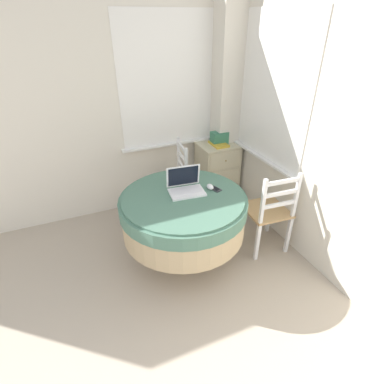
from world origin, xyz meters
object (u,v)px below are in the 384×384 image
(dining_chair_near_right_window, at_px, (269,212))
(dining_chair_near_back_window, at_px, (171,181))
(storage_box, at_px, (219,138))
(laptop, at_px, (186,186))
(round_dining_table, at_px, (183,212))
(computer_mouse, at_px, (210,187))
(book_on_cabinet, at_px, (219,144))
(cell_phone, at_px, (215,189))
(corner_cabinet, at_px, (217,171))

(dining_chair_near_right_window, bearing_deg, dining_chair_near_back_window, 123.86)
(storage_box, bearing_deg, laptop, -132.09)
(round_dining_table, bearing_deg, computer_mouse, 4.38)
(storage_box, xyz_separation_m, book_on_cabinet, (-0.03, -0.05, -0.06))
(cell_phone, height_order, corner_cabinet, corner_cabinet)
(cell_phone, distance_m, book_on_cabinet, 1.08)
(corner_cabinet, bearing_deg, dining_chair_near_right_window, -90.51)
(cell_phone, bearing_deg, computer_mouse, 144.73)
(dining_chair_near_right_window, height_order, storage_box, dining_chair_near_right_window)
(laptop, distance_m, cell_phone, 0.28)
(laptop, relative_size, dining_chair_near_right_window, 0.37)
(round_dining_table, distance_m, cell_phone, 0.36)
(round_dining_table, relative_size, corner_cabinet, 1.51)
(laptop, xyz_separation_m, corner_cabinet, (0.80, 0.90, -0.41))
(laptop, relative_size, computer_mouse, 3.86)
(dining_chair_near_right_window, bearing_deg, book_on_cabinet, 90.14)
(dining_chair_near_back_window, xyz_separation_m, corner_cabinet, (0.68, 0.13, -0.06))
(corner_cabinet, relative_size, book_on_cabinet, 2.98)
(storage_box, bearing_deg, cell_phone, -119.43)
(computer_mouse, distance_m, dining_chair_near_back_window, 0.89)
(laptop, bearing_deg, cell_phone, -17.09)
(computer_mouse, relative_size, corner_cabinet, 0.11)
(dining_chair_near_right_window, height_order, corner_cabinet, dining_chair_near_right_window)
(dining_chair_near_right_window, distance_m, book_on_cabinet, 1.14)
(laptop, xyz_separation_m, storage_box, (0.82, 0.91, 0.04))
(dining_chair_near_back_window, bearing_deg, storage_box, 11.45)
(cell_phone, relative_size, corner_cabinet, 0.16)
(dining_chair_near_right_window, xyz_separation_m, corner_cabinet, (0.01, 1.12, -0.06))
(cell_phone, relative_size, dining_chair_near_back_window, 0.14)
(corner_cabinet, distance_m, book_on_cabinet, 0.39)
(round_dining_table, bearing_deg, laptop, 53.59)
(corner_cabinet, bearing_deg, dining_chair_near_back_window, -169.34)
(corner_cabinet, bearing_deg, laptop, -131.91)
(round_dining_table, distance_m, book_on_cabinet, 1.27)
(round_dining_table, bearing_deg, cell_phone, -1.38)
(dining_chair_near_right_window, distance_m, corner_cabinet, 1.12)
(computer_mouse, bearing_deg, laptop, 166.82)
(corner_cabinet, bearing_deg, storage_box, 37.54)
(laptop, distance_m, corner_cabinet, 1.27)
(book_on_cabinet, bearing_deg, laptop, -132.56)
(round_dining_table, relative_size, storage_box, 5.76)
(storage_box, bearing_deg, dining_chair_near_back_window, -168.55)
(cell_phone, bearing_deg, corner_cabinet, 61.00)
(computer_mouse, bearing_deg, dining_chair_near_right_window, -16.92)
(dining_chair_near_back_window, distance_m, book_on_cabinet, 0.75)
(round_dining_table, bearing_deg, dining_chair_near_back_window, 77.88)
(book_on_cabinet, bearing_deg, cell_phone, -119.29)
(dining_chair_near_back_window, bearing_deg, computer_mouse, -83.38)
(cell_phone, bearing_deg, round_dining_table, 178.62)
(dining_chair_near_back_window, height_order, storage_box, dining_chair_near_back_window)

